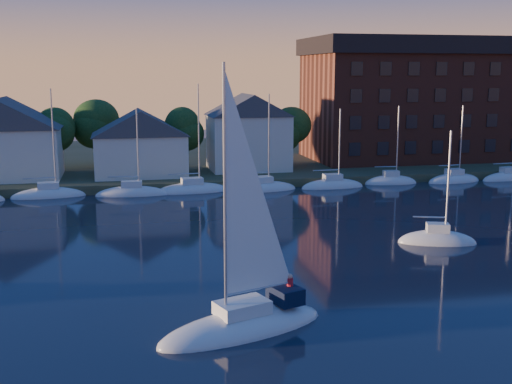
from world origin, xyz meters
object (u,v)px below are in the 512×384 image
object	(u,v)px
clubhouse_west	(3,137)
drifting_sailboat_right	(437,242)
condo_block	(413,98)
hero_sailboat	(245,319)
clubhouse_east	(248,131)
clubhouse_centre	(140,142)

from	to	relation	value
clubhouse_west	drifting_sailboat_right	size ratio (longest dim) A/B	1.34
condo_block	hero_sailboat	bearing A→B (deg)	-123.17
clubhouse_east	condo_block	size ratio (longest dim) A/B	0.34
clubhouse_west	clubhouse_centre	xyz separation A→B (m)	(16.00, -1.00, -0.80)
clubhouse_west	clubhouse_east	size ratio (longest dim) A/B	1.30
clubhouse_centre	hero_sailboat	size ratio (longest dim) A/B	0.76
clubhouse_west	clubhouse_centre	world-z (taller)	clubhouse_west
condo_block	drifting_sailboat_right	distance (m)	46.80
clubhouse_west	hero_sailboat	xyz separation A→B (m)	(19.37, -49.09, -5.31)
clubhouse_east	hero_sailboat	size ratio (longest dim) A/B	0.69
clubhouse_east	condo_block	xyz separation A→B (m)	(26.00, 5.95, 3.79)
hero_sailboat	clubhouse_east	bearing A→B (deg)	-120.95
clubhouse_centre	hero_sailboat	bearing A→B (deg)	-85.99
drifting_sailboat_right	clubhouse_west	bearing A→B (deg)	155.89
condo_block	hero_sailboat	distance (m)	67.57
clubhouse_centre	clubhouse_east	xyz separation A→B (m)	(14.00, 2.00, 0.87)
clubhouse_west	condo_block	xyz separation A→B (m)	(56.00, 6.95, 3.86)
clubhouse_east	hero_sailboat	bearing A→B (deg)	-101.98
hero_sailboat	drifting_sailboat_right	world-z (taller)	hero_sailboat
clubhouse_centre	hero_sailboat	distance (m)	48.42
clubhouse_west	clubhouse_east	bearing A→B (deg)	1.91
drifting_sailboat_right	clubhouse_east	bearing A→B (deg)	121.13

